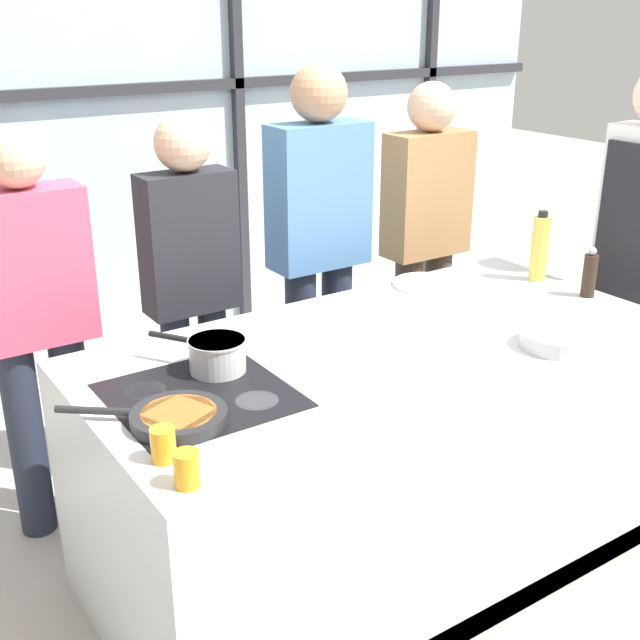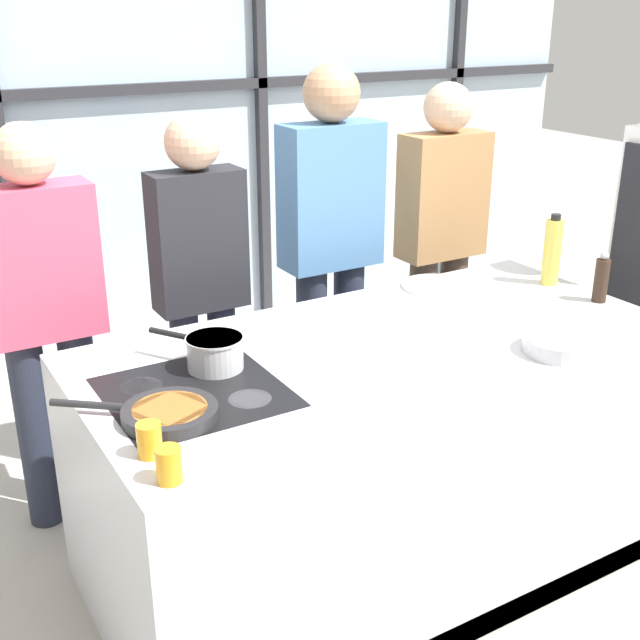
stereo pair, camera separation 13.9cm
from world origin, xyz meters
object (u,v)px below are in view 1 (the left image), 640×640
Objects in this scene: spectator_center_right at (319,238)px; juice_glass_far at (163,445)px; spectator_far_right at (426,231)px; saucepan at (217,354)px; spectator_center_left at (191,281)px; oil_bottle at (540,248)px; frying_pan at (176,417)px; pepper_grinder at (590,274)px; mixing_bowl at (557,339)px; white_plate at (425,284)px; spectator_far_left at (35,314)px; juice_glass_near at (187,469)px.

spectator_center_right reaches higher than juice_glass_far.
spectator_far_right is 1.73m from saucepan.
spectator_far_right reaches higher than spectator_center_left.
spectator_center_right reaches higher than spectator_center_left.
spectator_center_right is 0.96m from oil_bottle.
saucepan is at bearing 44.16° from frying_pan.
juice_glass_far is (-0.64, -1.19, 0.01)m from spectator_center_left.
pepper_grinder is (1.28, -0.97, 0.06)m from spectator_center_left.
white_plate is at bearing 85.73° from mixing_bowl.
mixing_bowl is (-0.49, -1.25, -0.02)m from spectator_far_right.
spectator_far_left is at bearing 114.83° from saucepan.
juice_glass_near is (-1.92, -0.36, -0.05)m from pepper_grinder.
pepper_grinder is at bearing 28.88° from mixing_bowl.
spectator_far_left is at bearing 0.00° from spectator_center_right.
spectator_center_left is 0.64m from spectator_center_right.
spectator_center_left is 6.30× the size of mixing_bowl.
spectator_center_left is 17.18× the size of juice_glass_near.
saucepan is 0.66m from juice_glass_near.
juice_glass_near and juice_glass_far have the same top height.
frying_pan is 1.52× the size of white_plate.
saucepan reaches higher than white_plate.
juice_glass_far reaches higher than mixing_bowl.
spectator_far_left is 2.15m from pepper_grinder.
oil_bottle is at bearing 9.63° from frying_pan.
oil_bottle is at bearing 150.70° from spectator_center_left.
spectator_center_right is at bearing 111.47° from white_plate.
saucepan is 1.23× the size of mixing_bowl.
saucepan is 1.55m from oil_bottle.
spectator_center_left is 5.78× the size of white_plate.
saucepan is 1.57m from pepper_grinder.
white_plate is 1.62m from juice_glass_far.
juice_glass_far is (-1.47, -0.68, 0.04)m from white_plate.
spectator_far_right is 0.72m from oil_bottle.
mixing_bowl is at bearing -24.36° from saucepan.
pepper_grinder is 2.21× the size of juice_glass_far.
mixing_bowl is (0.14, -1.25, -0.09)m from spectator_center_right.
spectator_center_left is 1.35m from juice_glass_far.
pepper_grinder reaches higher than white_plate.
pepper_grinder is at bearing -7.21° from saucepan.
oil_bottle is at bearing 47.17° from mixing_bowl.
spectator_far_right is at bearing 68.56° from mixing_bowl.
mixing_bowl is 1.23× the size of pepper_grinder.
spectator_center_right reaches higher than spectator_far_left.
spectator_center_right is 4.19× the size of frying_pan.
spectator_far_left is 1.01× the size of spectator_center_left.
white_plate is at bearing 20.73° from frying_pan.
mixing_bowl is 0.85× the size of oil_bottle.
frying_pan is (-1.16, -1.02, -0.10)m from spectator_center_right.
spectator_far_right is 1.34m from mixing_bowl.
oil_bottle is 2.01m from juice_glass_near.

